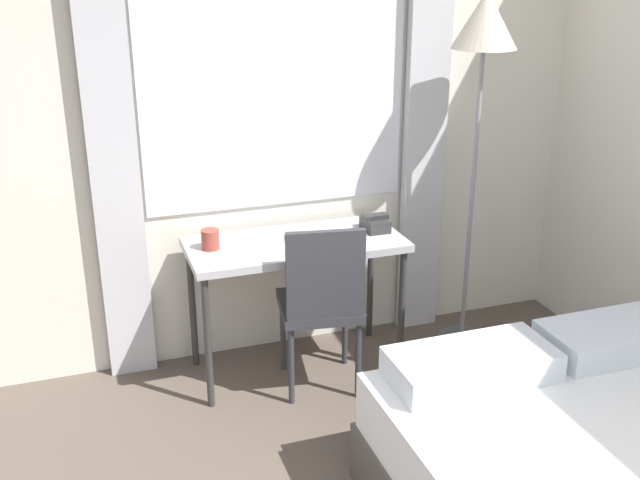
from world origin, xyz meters
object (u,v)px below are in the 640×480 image
Objects in this scene: telephone at (375,223)px; mug at (210,239)px; desk_chair at (322,299)px; book at (316,239)px; desk at (295,254)px; standing_lamp at (483,49)px.

mug is (-0.88, 0.01, 0.01)m from telephone.
desk_chair is 5.54× the size of telephone.
telephone is at bearing 9.57° from book.
book is (0.10, -0.04, 0.08)m from desk.
desk_chair is (0.06, -0.25, -0.15)m from desk.
telephone is 0.36m from book.
desk is 0.57× the size of standing_lamp.
telephone is 0.88m from mug.
mug is at bearing 172.06° from book.
desk is 3.44× the size of book.
book is (-0.91, -0.02, -0.91)m from standing_lamp.
desk_chair is at bearing -145.71° from telephone.
desk is 1.42m from standing_lamp.
mug is at bearing 175.89° from desk.
desk_chair is 0.32m from book.
desk_chair reaches higher than mug.
standing_lamp is (0.95, 0.23, 1.15)m from desk_chair.
standing_lamp reaches higher than desk_chair.
desk is 0.13m from book.
standing_lamp is (1.00, -0.03, 1.00)m from desk.
book is 3.21× the size of mug.
book is at bearing -170.43° from telephone.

